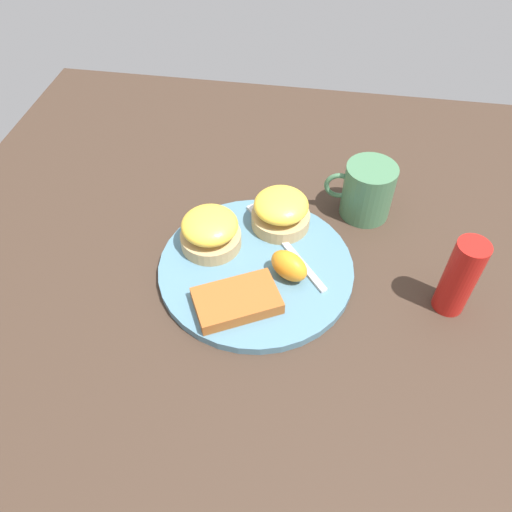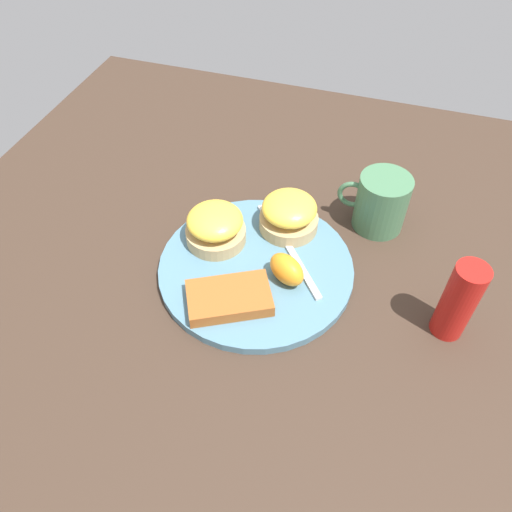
{
  "view_description": "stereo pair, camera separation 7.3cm",
  "coord_description": "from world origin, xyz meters",
  "px_view_note": "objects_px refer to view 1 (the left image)",
  "views": [
    {
      "loc": [
        -0.08,
        0.49,
        0.58
      ],
      "look_at": [
        0.0,
        0.0,
        0.03
      ],
      "focal_mm": 35.0,
      "sensor_mm": 36.0,
      "label": 1
    },
    {
      "loc": [
        -0.15,
        0.47,
        0.58
      ],
      "look_at": [
        0.0,
        0.0,
        0.03
      ],
      "focal_mm": 35.0,
      "sensor_mm": 36.0,
      "label": 2
    }
  ],
  "objects_px": {
    "sandwich_benedict_right": "(210,231)",
    "hashbrown_patty": "(237,301)",
    "condiment_bottle": "(460,277)",
    "orange_wedge": "(289,266)",
    "fork": "(281,239)",
    "cup": "(367,191)",
    "sandwich_benedict_left": "(281,211)"
  },
  "relations": [
    {
      "from": "sandwich_benedict_right",
      "to": "hashbrown_patty",
      "type": "height_order",
      "value": "sandwich_benedict_right"
    },
    {
      "from": "hashbrown_patty",
      "to": "sandwich_benedict_right",
      "type": "bearing_deg",
      "value": -60.78
    },
    {
      "from": "orange_wedge",
      "to": "condiment_bottle",
      "type": "xyz_separation_m",
      "value": [
        -0.23,
        0.01,
        0.03
      ]
    },
    {
      "from": "orange_wedge",
      "to": "hashbrown_patty",
      "type": "bearing_deg",
      "value": 44.88
    },
    {
      "from": "sandwich_benedict_left",
      "to": "condiment_bottle",
      "type": "height_order",
      "value": "condiment_bottle"
    },
    {
      "from": "sandwich_benedict_right",
      "to": "orange_wedge",
      "type": "relative_size",
      "value": 1.56
    },
    {
      "from": "sandwich_benedict_left",
      "to": "hashbrown_patty",
      "type": "distance_m",
      "value": 0.18
    },
    {
      "from": "condiment_bottle",
      "to": "orange_wedge",
      "type": "bearing_deg",
      "value": -1.67
    },
    {
      "from": "cup",
      "to": "condiment_bottle",
      "type": "distance_m",
      "value": 0.22
    },
    {
      "from": "hashbrown_patty",
      "to": "sandwich_benedict_left",
      "type": "bearing_deg",
      "value": -103.05
    },
    {
      "from": "sandwich_benedict_right",
      "to": "cup",
      "type": "xyz_separation_m",
      "value": [
        -0.23,
        -0.13,
        0.0
      ]
    },
    {
      "from": "sandwich_benedict_left",
      "to": "hashbrown_patty",
      "type": "xyz_separation_m",
      "value": [
        0.04,
        0.17,
        -0.02
      ]
    },
    {
      "from": "sandwich_benedict_right",
      "to": "condiment_bottle",
      "type": "relative_size",
      "value": 0.75
    },
    {
      "from": "sandwich_benedict_right",
      "to": "orange_wedge",
      "type": "xyz_separation_m",
      "value": [
        -0.13,
        0.04,
        -0.01
      ]
    },
    {
      "from": "sandwich_benedict_left",
      "to": "sandwich_benedict_right",
      "type": "bearing_deg",
      "value": 31.41
    },
    {
      "from": "sandwich_benedict_left",
      "to": "condiment_bottle",
      "type": "distance_m",
      "value": 0.28
    },
    {
      "from": "hashbrown_patty",
      "to": "fork",
      "type": "height_order",
      "value": "hashbrown_patty"
    },
    {
      "from": "orange_wedge",
      "to": "condiment_bottle",
      "type": "height_order",
      "value": "condiment_bottle"
    },
    {
      "from": "sandwich_benedict_right",
      "to": "hashbrown_patty",
      "type": "relative_size",
      "value": 0.8
    },
    {
      "from": "fork",
      "to": "hashbrown_patty",
      "type": "bearing_deg",
      "value": 71.62
    },
    {
      "from": "hashbrown_patty",
      "to": "cup",
      "type": "bearing_deg",
      "value": -126.18
    },
    {
      "from": "fork",
      "to": "condiment_bottle",
      "type": "bearing_deg",
      "value": 162.86
    },
    {
      "from": "sandwich_benedict_right",
      "to": "condiment_bottle",
      "type": "bearing_deg",
      "value": 171.87
    },
    {
      "from": "sandwich_benedict_left",
      "to": "orange_wedge",
      "type": "bearing_deg",
      "value": 103.59
    },
    {
      "from": "sandwich_benedict_right",
      "to": "cup",
      "type": "distance_m",
      "value": 0.27
    },
    {
      "from": "fork",
      "to": "cup",
      "type": "xyz_separation_m",
      "value": [
        -0.13,
        -0.1,
        0.03
      ]
    },
    {
      "from": "sandwich_benedict_left",
      "to": "sandwich_benedict_right",
      "type": "relative_size",
      "value": 1.0
    },
    {
      "from": "sandwich_benedict_left",
      "to": "hashbrown_patty",
      "type": "height_order",
      "value": "sandwich_benedict_left"
    },
    {
      "from": "fork",
      "to": "cup",
      "type": "distance_m",
      "value": 0.17
    },
    {
      "from": "orange_wedge",
      "to": "fork",
      "type": "distance_m",
      "value": 0.08
    },
    {
      "from": "condiment_bottle",
      "to": "hashbrown_patty",
      "type": "bearing_deg",
      "value": 11.08
    },
    {
      "from": "fork",
      "to": "cup",
      "type": "height_order",
      "value": "cup"
    }
  ]
}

